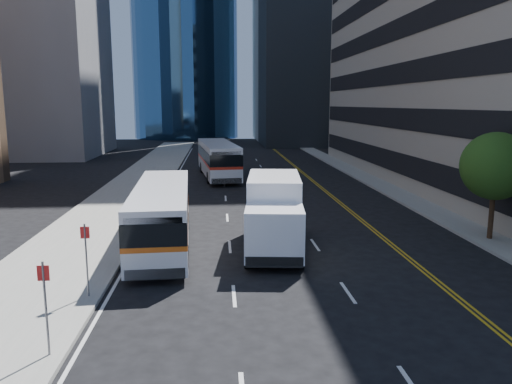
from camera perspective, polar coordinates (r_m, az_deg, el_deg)
The scene contains 8 objects.
ground at distance 16.23m, azimuth 10.54°, elevation -13.86°, with size 160.00×160.00×0.00m, color black.
sidewalk_west at distance 40.37m, azimuth -13.60°, elevation 0.58°, with size 5.00×90.00×0.15m, color gray.
sidewalk_east at distance 41.90m, azimuth 13.74°, elevation 0.91°, with size 2.00×90.00×0.15m, color gray.
midrise_west at distance 71.38m, azimuth -25.28°, elevation 17.99°, with size 18.00×18.00×35.00m, color gray.
street_tree at distance 25.98m, azimuth 25.69°, elevation 2.67°, with size 3.20×3.20×5.10m.
bus_front at distance 23.43m, azimuth -10.68°, elevation -2.43°, with size 2.98×11.04×2.82m.
bus_rear at distance 44.90m, azimuth -4.37°, elevation 3.85°, with size 3.94×12.23×3.10m.
box_truck at distance 22.42m, azimuth 2.07°, elevation -2.34°, with size 3.04×7.02×3.26m.
Camera 1 is at (-3.98, -14.31, 6.54)m, focal length 35.00 mm.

